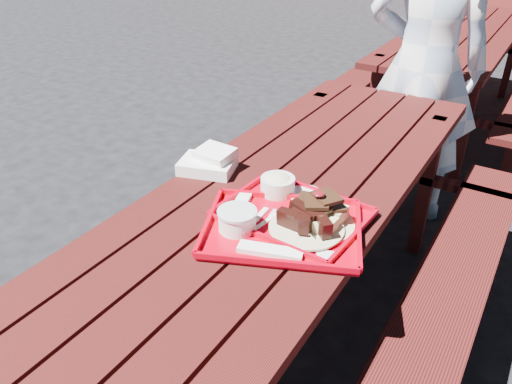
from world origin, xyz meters
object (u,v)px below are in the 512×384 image
Objects in this scene: picnic_table_far at (457,57)px; person at (425,66)px; far_tray at (280,227)px; near_tray at (297,206)px; picnic_table_near at (278,236)px.

picnic_table_far is 1.48m from person.
picnic_table_far is at bearing 92.38° from far_tray.
picnic_table_near is at bearing 139.26° from near_tray.
picnic_table_near is at bearing 74.20° from person.
near_tray is at bearing 79.24° from person.
near_tray is at bearing 92.37° from far_tray.
near_tray is 0.80× the size of far_tray.
picnic_table_near is at bearing 119.72° from far_tray.
person is at bearing 90.76° from near_tray.
picnic_table_near is 4.30× the size of far_tray.
person is at bearing 90.87° from far_tray.
person is (-0.02, 1.58, 0.09)m from far_tray.
picnic_table_far is 3.03m from far_tray.
picnic_table_near is 0.33m from far_tray.
person reaches higher than near_tray.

